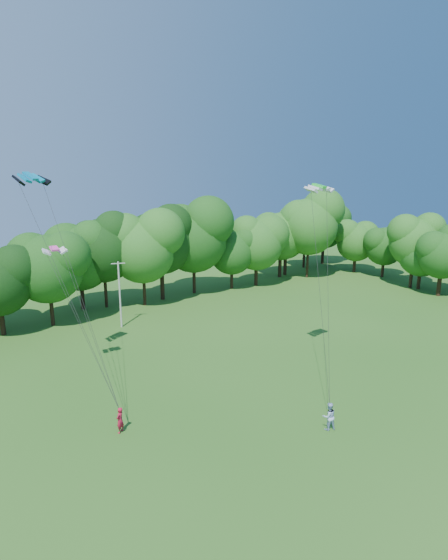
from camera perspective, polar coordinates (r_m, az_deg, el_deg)
ground at (r=25.35m, az=16.06°, el=-24.92°), size 160.00×160.00×0.00m
utility_pole at (r=46.63m, az=-13.46°, el=-1.75°), size 1.33×0.62×7.04m
kite_flyer_left at (r=29.05m, az=-13.44°, el=-17.36°), size 0.73×0.66×1.67m
kite_flyer_right at (r=29.31m, az=13.55°, el=-16.92°), size 1.08×0.98×1.81m
kite_teal at (r=33.98m, az=-23.96°, el=12.30°), size 2.70×1.98×0.63m
kite_green at (r=33.44m, az=12.33°, el=11.94°), size 2.37×1.15×0.37m
kite_pink at (r=33.59m, az=-21.30°, el=3.86°), size 1.70×0.91×0.31m
tree_back_center at (r=53.62m, az=-15.56°, el=4.34°), size 8.33×8.33×12.12m
tree_back_east at (r=70.60m, az=8.09°, el=5.37°), size 6.47×6.47×9.42m
tree_flank_east at (r=66.58m, az=24.51°, el=4.11°), size 6.83×6.83×9.94m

